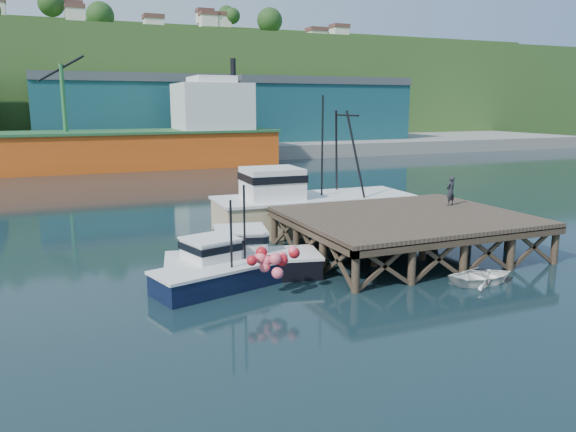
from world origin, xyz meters
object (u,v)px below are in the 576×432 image
trawler (310,203)px  dinghy (483,276)px  boat_black (243,258)px  boat_navy (221,268)px  dockworker (451,191)px

trawler → dinghy: size_ratio=4.09×
boat_black → dinghy: bearing=-17.5°
boat_navy → dockworker: 15.03m
boat_black → trawler: bearing=59.6°
trawler → dinghy: bearing=-77.2°
trawler → boat_black: bearing=-130.5°
boat_navy → dockworker: bearing=-4.9°
dinghy → boat_black: bearing=62.6°
boat_black → trawler: trawler is taller
boat_black → trawler: 10.44m
boat_navy → trawler: size_ratio=0.53×
boat_black → dockworker: 13.47m
dockworker → trawler: bearing=-56.4°
dockworker → boat_black: bearing=-5.0°
boat_navy → boat_black: bearing=23.5°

